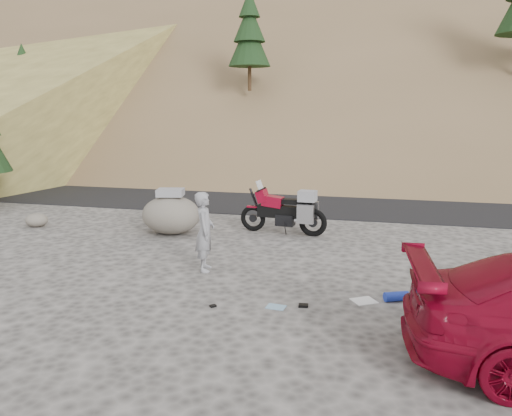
{
  "coord_description": "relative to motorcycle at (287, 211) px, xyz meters",
  "views": [
    {
      "loc": [
        2.24,
        -9.44,
        3.26
      ],
      "look_at": [
        -0.6,
        1.8,
        1.0
      ],
      "focal_mm": 35.0,
      "sensor_mm": 36.0,
      "label": 1
    }
  ],
  "objects": [
    {
      "name": "gear_blue_mat",
      "position": [
        2.77,
        -4.32,
        -0.53
      ],
      "size": [
        0.46,
        0.33,
        0.17
      ],
      "primitive_type": "cylinder",
      "rotation": [
        0.0,
        1.57,
        0.43
      ],
      "color": "#1B32A7",
      "rests_on": "ground"
    },
    {
      "name": "small_rock",
      "position": [
        -7.11,
        -0.92,
        -0.42
      ],
      "size": [
        0.75,
        0.71,
        0.38
      ],
      "rotation": [
        0.0,
        0.0,
        0.23
      ],
      "color": "#605B52",
      "rests_on": "ground"
    },
    {
      "name": "man",
      "position": [
        -1.06,
        -3.49,
        -0.62
      ],
      "size": [
        0.53,
        0.68,
        1.65
      ],
      "primitive_type": "imported",
      "rotation": [
        0.0,
        0.0,
        1.83
      ],
      "color": "gray",
      "rests_on": "ground"
    },
    {
      "name": "gear_white_cloth",
      "position": [
        2.22,
        -4.46,
        -0.61
      ],
      "size": [
        0.52,
        0.5,
        0.01
      ],
      "primitive_type": "cube",
      "rotation": [
        0.0,
        0.0,
        0.57
      ],
      "color": "white",
      "rests_on": "ground"
    },
    {
      "name": "ground",
      "position": [
        0.17,
        -3.46,
        -0.62
      ],
      "size": [
        140.0,
        140.0,
        0.0
      ],
      "primitive_type": "plane",
      "color": "#454240",
      "rests_on": "ground"
    },
    {
      "name": "gear_glove_b",
      "position": [
        -0.25,
        -5.35,
        -0.6
      ],
      "size": [
        0.13,
        0.13,
        0.03
      ],
      "primitive_type": "cube",
      "rotation": [
        0.0,
        0.0,
        0.82
      ],
      "color": "black",
      "rests_on": "ground"
    },
    {
      "name": "gear_blue_cloth",
      "position": [
        0.79,
        -5.11,
        -0.61
      ],
      "size": [
        0.34,
        0.26,
        0.01
      ],
      "primitive_type": "cube",
      "rotation": [
        0.0,
        0.0,
        -0.1
      ],
      "color": "#7FA7C4",
      "rests_on": "ground"
    },
    {
      "name": "gear_glove_a",
      "position": [
        1.23,
        -4.97,
        -0.59
      ],
      "size": [
        0.17,
        0.13,
        0.05
      ],
      "primitive_type": "cube",
      "rotation": [
        0.0,
        0.0,
        0.1
      ],
      "color": "black",
      "rests_on": "ground"
    },
    {
      "name": "boulder",
      "position": [
        -3.02,
        -0.75,
        -0.08
      ],
      "size": [
        1.6,
        1.36,
        1.21
      ],
      "rotation": [
        0.0,
        0.0,
        0.01
      ],
      "color": "#605B52",
      "rests_on": "ground"
    },
    {
      "name": "motorcycle",
      "position": [
        0.0,
        0.0,
        0.0
      ],
      "size": [
        2.42,
        0.82,
        1.44
      ],
      "rotation": [
        0.0,
        0.0,
        -0.09
      ],
      "color": "black",
      "rests_on": "ground"
    },
    {
      "name": "hillside",
      "position": [
        0.12,
        37.42,
        10.46
      ],
      "size": [
        120.0,
        73.0,
        46.72
      ],
      "color": "brown",
      "rests_on": "ground"
    },
    {
      "name": "gear_funnel",
      "position": [
        3.22,
        -5.09,
        -0.53
      ],
      "size": [
        0.16,
        0.16,
        0.17
      ],
      "primitive_type": "cone",
      "rotation": [
        0.0,
        0.0,
        -0.2
      ],
      "color": "red",
      "rests_on": "ground"
    },
    {
      "name": "gear_bottle",
      "position": [
        3.06,
        -4.2,
        -0.51
      ],
      "size": [
        0.09,
        0.09,
        0.2
      ],
      "primitive_type": "cylinder",
      "rotation": [
        0.0,
        0.0,
        0.26
      ],
      "color": "#1B32A7",
      "rests_on": "ground"
    },
    {
      "name": "road",
      "position": [
        0.17,
        5.54,
        -0.62
      ],
      "size": [
        120.0,
        7.0,
        0.05
      ],
      "primitive_type": "cube",
      "color": "black",
      "rests_on": "ground"
    }
  ]
}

